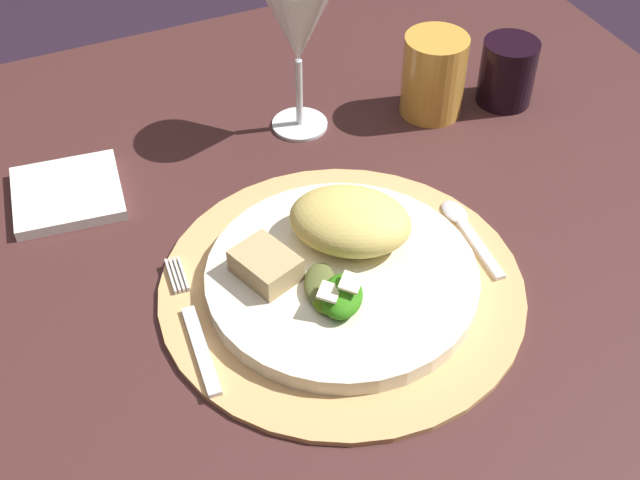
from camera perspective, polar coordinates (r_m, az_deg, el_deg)
dining_table at (r=0.90m, az=-4.10°, el=-7.81°), size 1.20×0.97×0.72m
placemat at (r=0.79m, az=1.49°, el=-3.18°), size 0.34×0.34×0.01m
dinner_plate at (r=0.78m, az=1.50°, el=-2.59°), size 0.25×0.25×0.02m
pasta_serving at (r=0.79m, az=2.05°, el=1.32°), size 0.15×0.14×0.05m
salad_greens at (r=0.75m, az=0.98°, el=-3.64°), size 0.06×0.09×0.03m
bread_piece at (r=0.77m, az=-3.70°, el=-1.71°), size 0.06×0.07×0.02m
fork at (r=0.76m, az=-8.51°, el=-5.99°), size 0.03×0.17×0.00m
spoon at (r=0.85m, az=9.76°, el=0.95°), size 0.02×0.12×0.01m
napkin at (r=0.92m, az=-16.75°, el=3.05°), size 0.12×0.12×0.01m
wine_glass at (r=0.92m, az=-1.52°, el=14.34°), size 0.08×0.08×0.18m
amber_tumbler at (r=0.99m, az=7.70°, el=10.99°), size 0.07×0.07×0.10m
dark_tumbler at (r=1.03m, az=12.58°, el=11.05°), size 0.07×0.07×0.08m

